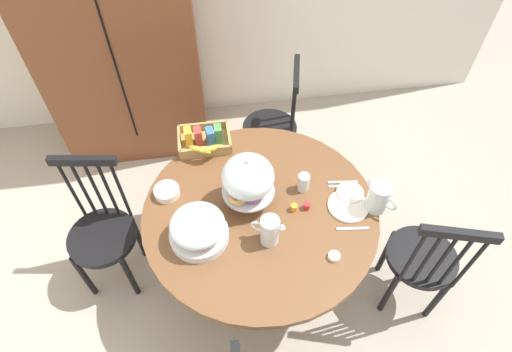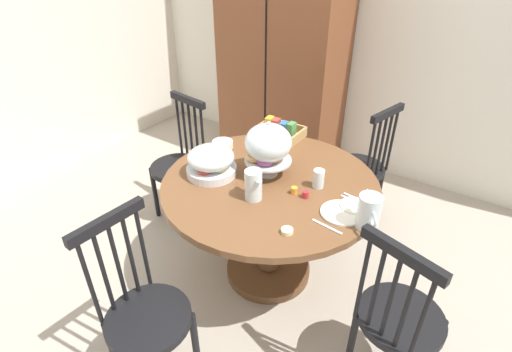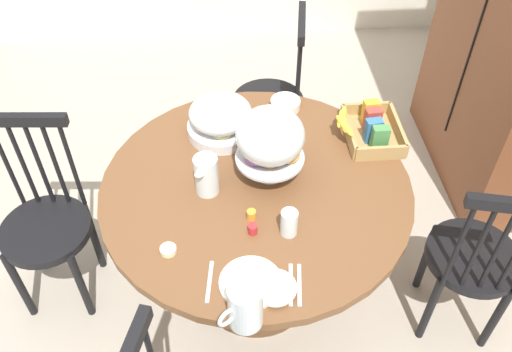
% 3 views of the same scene
% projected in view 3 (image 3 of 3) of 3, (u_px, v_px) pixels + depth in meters
% --- Properties ---
extents(ground_plane, '(10.00, 10.00, 0.00)m').
position_uv_depth(ground_plane, '(245.00, 281.00, 2.77)').
color(ground_plane, '#A89E8E').
extents(dining_table, '(1.27, 1.27, 0.74)m').
position_uv_depth(dining_table, '(256.00, 217.00, 2.36)').
color(dining_table, brown).
rests_on(dining_table, ground_plane).
extents(windsor_chair_near_window, '(0.40, 0.40, 0.97)m').
position_uv_depth(windsor_chair_near_window, '(273.00, 102.00, 3.08)').
color(windsor_chair_near_window, black).
rests_on(windsor_chair_near_window, ground_plane).
extents(windsor_chair_by_cabinet, '(0.40, 0.40, 0.97)m').
position_uv_depth(windsor_chair_by_cabinet, '(47.00, 226.00, 2.44)').
color(windsor_chair_by_cabinet, black).
rests_on(windsor_chair_by_cabinet, ground_plane).
extents(windsor_chair_far_side, '(0.42, 0.42, 0.97)m').
position_uv_depth(windsor_chair_far_side, '(474.00, 261.00, 2.30)').
color(windsor_chair_far_side, black).
rests_on(windsor_chair_far_side, ground_plane).
extents(pastry_stand_with_dome, '(0.28, 0.28, 0.34)m').
position_uv_depth(pastry_stand_with_dome, '(270.00, 139.00, 2.12)').
color(pastry_stand_with_dome, silver).
rests_on(pastry_stand_with_dome, dining_table).
extents(fruit_platter_covered, '(0.30, 0.30, 0.18)m').
position_uv_depth(fruit_platter_covered, '(221.00, 118.00, 2.39)').
color(fruit_platter_covered, silver).
rests_on(fruit_platter_covered, dining_table).
extents(orange_juice_pitcher, '(0.14, 0.17, 0.18)m').
position_uv_depth(orange_juice_pitcher, '(245.00, 307.00, 1.73)').
color(orange_juice_pitcher, silver).
rests_on(orange_juice_pitcher, dining_table).
extents(milk_pitcher, '(0.17, 0.10, 0.17)m').
position_uv_depth(milk_pitcher, '(207.00, 176.00, 2.14)').
color(milk_pitcher, silver).
rests_on(milk_pitcher, dining_table).
extents(cereal_basket, '(0.32, 0.30, 0.12)m').
position_uv_depth(cereal_basket, '(370.00, 128.00, 2.40)').
color(cereal_basket, tan).
rests_on(cereal_basket, dining_table).
extents(china_plate_large, '(0.22, 0.22, 0.01)m').
position_uv_depth(china_plate_large, '(250.00, 282.00, 1.88)').
color(china_plate_large, white).
rests_on(china_plate_large, dining_table).
extents(china_plate_small, '(0.15, 0.15, 0.01)m').
position_uv_depth(china_plate_small, '(275.00, 288.00, 1.85)').
color(china_plate_small, white).
rests_on(china_plate_small, china_plate_large).
extents(cereal_bowl, '(0.14, 0.14, 0.04)m').
position_uv_depth(cereal_bowl, '(285.00, 104.00, 2.56)').
color(cereal_bowl, white).
rests_on(cereal_bowl, dining_table).
extents(drinking_glass, '(0.06, 0.06, 0.11)m').
position_uv_depth(drinking_glass, '(289.00, 223.00, 2.01)').
color(drinking_glass, silver).
rests_on(drinking_glass, dining_table).
extents(butter_dish, '(0.06, 0.06, 0.02)m').
position_uv_depth(butter_dish, '(168.00, 250.00, 1.97)').
color(butter_dish, beige).
rests_on(butter_dish, dining_table).
extents(jam_jar_strawberry, '(0.04, 0.04, 0.04)m').
position_uv_depth(jam_jar_strawberry, '(253.00, 229.00, 2.03)').
color(jam_jar_strawberry, '#B7282D').
rests_on(jam_jar_strawberry, dining_table).
extents(jam_jar_apricot, '(0.04, 0.04, 0.04)m').
position_uv_depth(jam_jar_apricot, '(251.00, 215.00, 2.08)').
color(jam_jar_apricot, orange).
rests_on(jam_jar_apricot, dining_table).
extents(table_knife, '(0.17, 0.03, 0.01)m').
position_uv_depth(table_knife, '(291.00, 284.00, 1.88)').
color(table_knife, silver).
rests_on(table_knife, dining_table).
extents(dinner_fork, '(0.17, 0.03, 0.01)m').
position_uv_depth(dinner_fork, '(299.00, 285.00, 1.88)').
color(dinner_fork, silver).
rests_on(dinner_fork, dining_table).
extents(soup_spoon, '(0.17, 0.03, 0.01)m').
position_uv_depth(soup_spoon, '(210.00, 281.00, 1.89)').
color(soup_spoon, silver).
rests_on(soup_spoon, dining_table).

